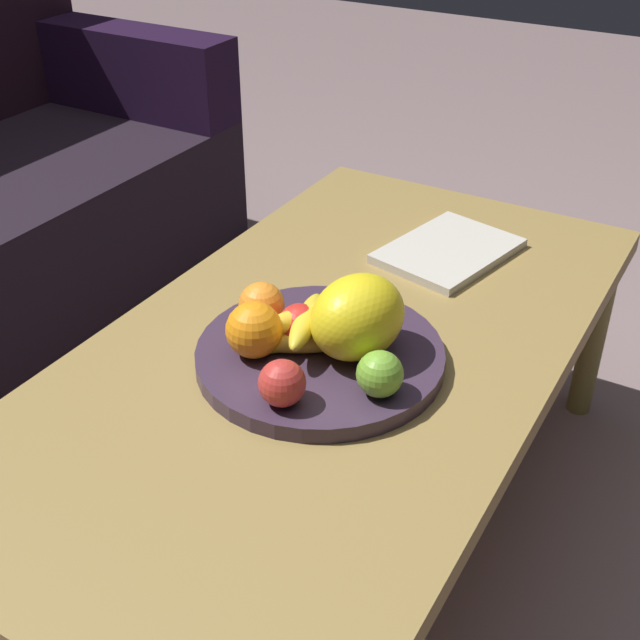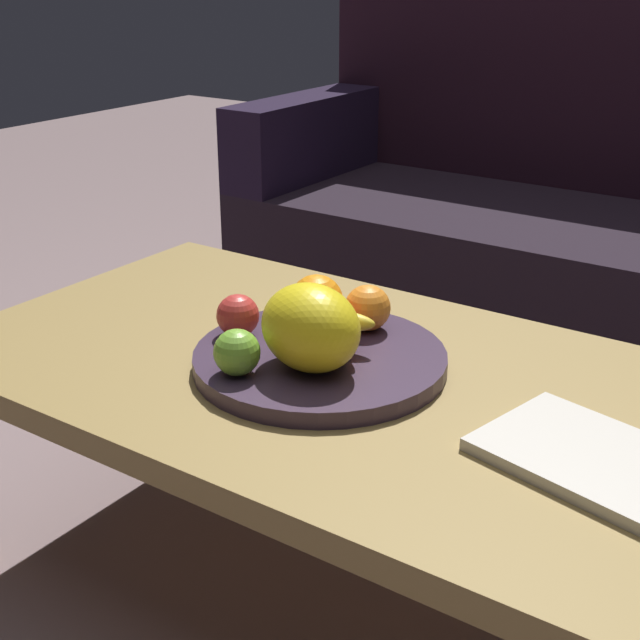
# 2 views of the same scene
# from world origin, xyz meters

# --- Properties ---
(ground_plane) EXTENTS (8.00, 8.00, 0.00)m
(ground_plane) POSITION_xyz_m (0.00, 0.00, 0.00)
(ground_plane) COLOR slate
(coffee_table) EXTENTS (1.25, 0.66, 0.42)m
(coffee_table) POSITION_xyz_m (0.00, 0.00, 0.38)
(coffee_table) COLOR olive
(coffee_table) RESTS_ON ground_plane
(fruit_bowl) EXTENTS (0.37, 0.37, 0.03)m
(fruit_bowl) POSITION_xyz_m (-0.06, -0.01, 0.43)
(fruit_bowl) COLOR #3A293D
(fruit_bowl) RESTS_ON coffee_table
(melon_large_front) EXTENTS (0.17, 0.15, 0.12)m
(melon_large_front) POSITION_xyz_m (-0.04, -0.06, 0.51)
(melon_large_front) COLOR yellow
(melon_large_front) RESTS_ON fruit_bowl
(orange_front) EXTENTS (0.08, 0.08, 0.08)m
(orange_front) POSITION_xyz_m (-0.12, 0.06, 0.49)
(orange_front) COLOR orange
(orange_front) RESTS_ON fruit_bowl
(orange_left) EXTENTS (0.07, 0.07, 0.07)m
(orange_left) POSITION_xyz_m (-0.05, 0.10, 0.48)
(orange_left) COLOR orange
(orange_left) RESTS_ON fruit_bowl
(apple_front) EXTENTS (0.06, 0.06, 0.06)m
(apple_front) POSITION_xyz_m (-0.19, -0.03, 0.48)
(apple_front) COLOR red
(apple_front) RESTS_ON fruit_bowl
(apple_left) EXTENTS (0.06, 0.06, 0.06)m
(apple_left) POSITION_xyz_m (-0.06, 0.02, 0.48)
(apple_left) COLOR red
(apple_left) RESTS_ON fruit_bowl
(apple_right) EXTENTS (0.06, 0.06, 0.06)m
(apple_right) POSITION_xyz_m (-0.11, -0.13, 0.48)
(apple_right) COLOR #70AC31
(apple_right) RESTS_ON fruit_bowl
(banana_bunch) EXTENTS (0.16, 0.15, 0.06)m
(banana_bunch) POSITION_xyz_m (-0.06, 0.01, 0.47)
(banana_bunch) COLOR yellow
(banana_bunch) RESTS_ON fruit_bowl
(magazine) EXTENTS (0.28, 0.23, 0.02)m
(magazine) POSITION_xyz_m (0.35, -0.04, 0.43)
(magazine) COLOR beige
(magazine) RESTS_ON coffee_table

